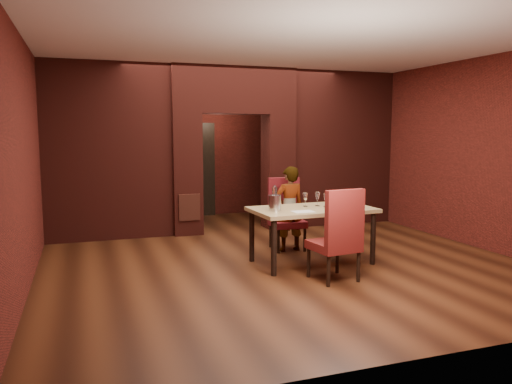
{
  "coord_description": "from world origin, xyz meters",
  "views": [
    {
      "loc": [
        -2.81,
        -7.43,
        1.97
      ],
      "look_at": [
        -0.22,
        0.0,
        1.01
      ],
      "focal_mm": 35.0,
      "sensor_mm": 36.0,
      "label": 1
    }
  ],
  "objects_px": {
    "dining_table": "(312,235)",
    "chair_near": "(334,234)",
    "potted_plant": "(333,234)",
    "chair_far": "(288,214)",
    "wine_glass_a": "(305,200)",
    "person_seated": "(289,209)",
    "wine_bucket": "(275,203)",
    "wine_glass_c": "(326,200)",
    "water_bottle": "(275,197)",
    "wine_glass_b": "(317,199)"
  },
  "relations": [
    {
      "from": "dining_table",
      "to": "chair_near",
      "type": "distance_m",
      "value": 0.9
    },
    {
      "from": "chair_near",
      "to": "potted_plant",
      "type": "distance_m",
      "value": 2.09
    },
    {
      "from": "chair_far",
      "to": "wine_glass_a",
      "type": "xyz_separation_m",
      "value": [
        -0.03,
        -0.76,
        0.35
      ]
    },
    {
      "from": "person_seated",
      "to": "wine_bucket",
      "type": "relative_size",
      "value": 6.26
    },
    {
      "from": "dining_table",
      "to": "wine_glass_c",
      "type": "distance_m",
      "value": 0.57
    },
    {
      "from": "wine_glass_c",
      "to": "potted_plant",
      "type": "xyz_separation_m",
      "value": [
        0.63,
        0.91,
        -0.73
      ]
    },
    {
      "from": "wine_bucket",
      "to": "potted_plant",
      "type": "distance_m",
      "value": 1.94
    },
    {
      "from": "wine_bucket",
      "to": "potted_plant",
      "type": "height_order",
      "value": "wine_bucket"
    },
    {
      "from": "person_seated",
      "to": "water_bottle",
      "type": "xyz_separation_m",
      "value": [
        -0.51,
        -0.65,
        0.3
      ]
    },
    {
      "from": "potted_plant",
      "to": "chair_far",
      "type": "bearing_deg",
      "value": -179.0
    },
    {
      "from": "potted_plant",
      "to": "wine_bucket",
      "type": "bearing_deg",
      "value": -146.06
    },
    {
      "from": "chair_far",
      "to": "wine_glass_b",
      "type": "relative_size",
      "value": 5.65
    },
    {
      "from": "wine_glass_b",
      "to": "wine_bucket",
      "type": "xyz_separation_m",
      "value": [
        -0.78,
        -0.22,
        0.01
      ]
    },
    {
      "from": "wine_glass_c",
      "to": "potted_plant",
      "type": "height_order",
      "value": "wine_glass_c"
    },
    {
      "from": "chair_far",
      "to": "wine_glass_a",
      "type": "distance_m",
      "value": 0.83
    },
    {
      "from": "dining_table",
      "to": "chair_near",
      "type": "height_order",
      "value": "chair_near"
    },
    {
      "from": "chair_near",
      "to": "wine_bucket",
      "type": "bearing_deg",
      "value": -64.25
    },
    {
      "from": "dining_table",
      "to": "chair_far",
      "type": "relative_size",
      "value": 1.5
    },
    {
      "from": "wine_glass_c",
      "to": "wine_bucket",
      "type": "distance_m",
      "value": 0.86
    },
    {
      "from": "wine_glass_a",
      "to": "wine_bucket",
      "type": "xyz_separation_m",
      "value": [
        -0.58,
        -0.23,
        0.01
      ]
    },
    {
      "from": "wine_glass_a",
      "to": "wine_glass_b",
      "type": "relative_size",
      "value": 0.98
    },
    {
      "from": "chair_far",
      "to": "wine_glass_c",
      "type": "distance_m",
      "value": 0.99
    },
    {
      "from": "wine_glass_c",
      "to": "wine_bucket",
      "type": "xyz_separation_m",
      "value": [
        -0.86,
        -0.09,
        0.01
      ]
    },
    {
      "from": "chair_far",
      "to": "chair_near",
      "type": "relative_size",
      "value": 0.96
    },
    {
      "from": "person_seated",
      "to": "wine_glass_a",
      "type": "relative_size",
      "value": 6.8
    },
    {
      "from": "wine_glass_b",
      "to": "dining_table",
      "type": "bearing_deg",
      "value": -135.98
    },
    {
      "from": "chair_near",
      "to": "wine_bucket",
      "type": "distance_m",
      "value": 1.02
    },
    {
      "from": "chair_far",
      "to": "person_seated",
      "type": "height_order",
      "value": "person_seated"
    },
    {
      "from": "chair_near",
      "to": "wine_glass_a",
      "type": "xyz_separation_m",
      "value": [
        0.06,
        1.03,
        0.32
      ]
    },
    {
      "from": "wine_glass_b",
      "to": "wine_glass_c",
      "type": "xyz_separation_m",
      "value": [
        0.07,
        -0.13,
        -0.01
      ]
    },
    {
      "from": "dining_table",
      "to": "wine_glass_a",
      "type": "xyz_separation_m",
      "value": [
        -0.03,
        0.17,
        0.52
      ]
    },
    {
      "from": "person_seated",
      "to": "wine_bucket",
      "type": "height_order",
      "value": "person_seated"
    },
    {
      "from": "chair_near",
      "to": "wine_bucket",
      "type": "height_order",
      "value": "chair_near"
    },
    {
      "from": "wine_bucket",
      "to": "water_bottle",
      "type": "height_order",
      "value": "water_bottle"
    },
    {
      "from": "wine_glass_b",
      "to": "water_bottle",
      "type": "relative_size",
      "value": 0.63
    },
    {
      "from": "wine_glass_c",
      "to": "water_bottle",
      "type": "height_order",
      "value": "water_bottle"
    },
    {
      "from": "wine_glass_a",
      "to": "person_seated",
      "type": "bearing_deg",
      "value": 88.55
    },
    {
      "from": "wine_glass_a",
      "to": "water_bottle",
      "type": "xyz_separation_m",
      "value": [
        -0.5,
        0.01,
        0.06
      ]
    },
    {
      "from": "dining_table",
      "to": "potted_plant",
      "type": "height_order",
      "value": "dining_table"
    },
    {
      "from": "dining_table",
      "to": "wine_glass_c",
      "type": "relative_size",
      "value": 8.94
    },
    {
      "from": "wine_glass_c",
      "to": "wine_bucket",
      "type": "height_order",
      "value": "wine_bucket"
    },
    {
      "from": "person_seated",
      "to": "wine_glass_b",
      "type": "xyz_separation_m",
      "value": [
        0.18,
        -0.67,
        0.24
      ]
    },
    {
      "from": "chair_far",
      "to": "water_bottle",
      "type": "xyz_separation_m",
      "value": [
        -0.53,
        -0.75,
        0.41
      ]
    },
    {
      "from": "dining_table",
      "to": "person_seated",
      "type": "bearing_deg",
      "value": 88.58
    },
    {
      "from": "chair_far",
      "to": "water_bottle",
      "type": "height_order",
      "value": "chair_far"
    },
    {
      "from": "wine_glass_c",
      "to": "potted_plant",
      "type": "relative_size",
      "value": 0.49
    },
    {
      "from": "wine_glass_a",
      "to": "water_bottle",
      "type": "relative_size",
      "value": 0.61
    },
    {
      "from": "person_seated",
      "to": "potted_plant",
      "type": "xyz_separation_m",
      "value": [
        0.88,
        0.11,
        -0.5
      ]
    },
    {
      "from": "person_seated",
      "to": "wine_glass_c",
      "type": "distance_m",
      "value": 0.87
    },
    {
      "from": "chair_far",
      "to": "dining_table",
      "type": "bearing_deg",
      "value": -84.74
    }
  ]
}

